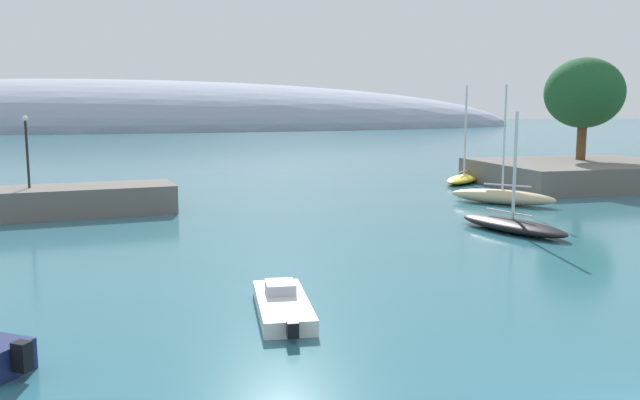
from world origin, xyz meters
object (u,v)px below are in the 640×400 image
object	(u,v)px
sailboat_yellow_outer_mooring	(464,178)
motorboat_white_alongside_breakwater	(283,305)
tree_clump_shore	(584,93)
harbor_lamp_post	(27,144)
sailboat_black_mid_mooring	(512,225)
sailboat_sand_near_shore	(502,196)

from	to	relation	value
sailboat_yellow_outer_mooring	motorboat_white_alongside_breakwater	world-z (taller)	sailboat_yellow_outer_mooring
tree_clump_shore	motorboat_white_alongside_breakwater	distance (m)	48.66
motorboat_white_alongside_breakwater	harbor_lamp_post	bearing A→B (deg)	31.52
tree_clump_shore	harbor_lamp_post	xyz separation A→B (m)	(-47.62, -7.87, -3.63)
tree_clump_shore	sailboat_yellow_outer_mooring	world-z (taller)	tree_clump_shore
sailboat_black_mid_mooring	harbor_lamp_post	size ratio (longest dim) A/B	1.67
tree_clump_shore	motorboat_white_alongside_breakwater	world-z (taller)	tree_clump_shore
sailboat_yellow_outer_mooring	harbor_lamp_post	distance (m)	38.30
sailboat_sand_near_shore	sailboat_black_mid_mooring	bearing A→B (deg)	111.42
sailboat_black_mid_mooring	motorboat_white_alongside_breakwater	size ratio (longest dim) A/B	1.40
sailboat_yellow_outer_mooring	harbor_lamp_post	bearing A→B (deg)	-30.50
harbor_lamp_post	sailboat_yellow_outer_mooring	bearing A→B (deg)	15.53
sailboat_sand_near_shore	harbor_lamp_post	bearing A→B (deg)	42.99
tree_clump_shore	sailboat_yellow_outer_mooring	distance (m)	13.73
tree_clump_shore	sailboat_sand_near_shore	distance (m)	19.84
tree_clump_shore	sailboat_sand_near_shore	xyz separation A→B (m)	(-14.57, -10.96, -7.82)
tree_clump_shore	sailboat_black_mid_mooring	distance (m)	29.64
sailboat_yellow_outer_mooring	tree_clump_shore	bearing A→B (deg)	122.02
tree_clump_shore	harbor_lamp_post	world-z (taller)	tree_clump_shore
sailboat_sand_near_shore	sailboat_black_mid_mooring	world-z (taller)	sailboat_sand_near_shore
sailboat_black_mid_mooring	sailboat_yellow_outer_mooring	bearing A→B (deg)	142.49
sailboat_sand_near_shore	motorboat_white_alongside_breakwater	xyz separation A→B (m)	(-20.92, -21.33, -0.28)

